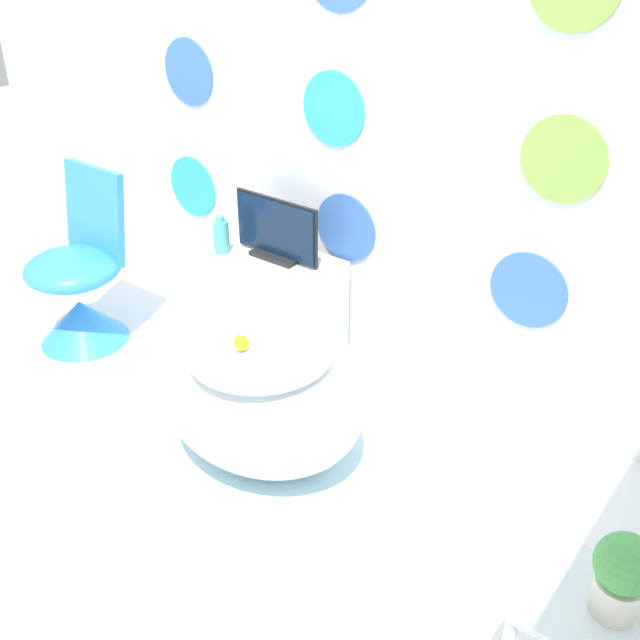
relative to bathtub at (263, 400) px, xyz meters
The scene contains 11 objects.
ground_plane 0.93m from the bathtub, 105.88° to the right, with size 12.00×12.00×0.00m, color white.
wall_back_dotted 1.37m from the bathtub, 106.26° to the left, with size 4.91×0.05×2.60m.
rug 0.25m from the bathtub, 104.47° to the right, with size 1.13×0.93×0.01m.
bathtub is the anchor object (origin of this frame).
rubber_duck 0.28m from the bathtub, 124.91° to the right, with size 0.06×0.06×0.07m.
chair 1.24m from the bathtub, behind, with size 0.44×0.44×0.83m.
tv_cabinet 0.78m from the bathtub, 125.80° to the left, with size 0.58×0.33×0.46m.
tv 0.85m from the bathtub, 125.72° to the left, with size 0.45×0.12×0.28m.
vase 0.92m from the bathtub, 142.87° to the left, with size 0.07×0.07×0.18m.
side_table 1.44m from the bathtub, 13.97° to the right, with size 0.41×0.32×0.46m.
potted_plant_left 1.48m from the bathtub, 13.97° to the right, with size 0.14×0.14×0.23m.
Camera 1 is at (1.80, -0.82, 1.93)m, focal length 42.00 mm.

